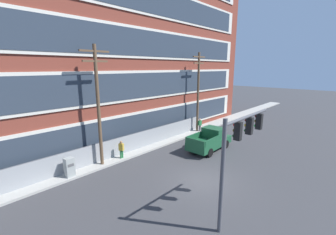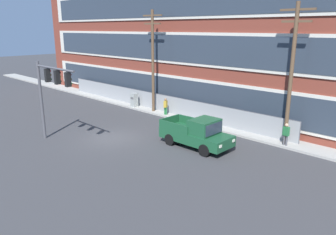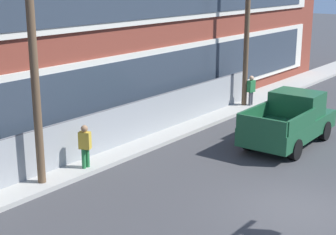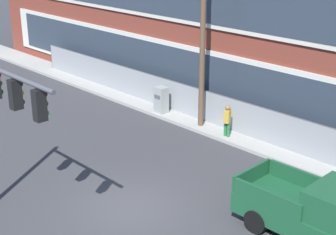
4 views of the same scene
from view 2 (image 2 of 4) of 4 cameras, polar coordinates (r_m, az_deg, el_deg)
The scene contains 11 objects.
ground_plane at distance 24.33m, azimuth -9.68°, elevation -3.62°, with size 160.00×160.00×0.00m, color #38383A.
sidewalk_building_side at distance 29.29m, azimuth 2.58°, elevation 0.01°, with size 80.00×1.93×0.16m, color #9E9B93.
brick_mill_building at distance 34.55m, azimuth 8.53°, elevation 18.75°, with size 46.32×12.08×19.91m.
chain_link_fence at distance 31.64m, azimuth -2.06°, elevation 2.70°, with size 28.15×0.06×1.76m.
traffic_signal_mast at distance 23.39m, azimuth -19.83°, elevation 5.24°, with size 4.90×0.43×5.60m.
pickup_truck_dark_green at distance 22.06m, azimuth 5.13°, elevation -2.81°, with size 5.06×2.23×2.07m.
utility_pole_near_corner at distance 30.46m, azimuth -2.66°, elevation 10.30°, with size 2.36×0.26×9.38m.
utility_pole_midblock at distance 22.79m, azimuth 20.73°, elevation 7.63°, with size 2.25×0.26×9.41m.
electrical_cabinet at distance 33.01m, azimuth -5.91°, elevation 2.92°, with size 0.60×0.57×1.53m.
pedestrian_near_cabinet at distance 23.32m, azimuth 19.85°, elevation -2.66°, with size 0.44×0.31×1.69m.
pedestrian_by_fence at distance 29.74m, azimuth -0.43°, elevation 2.04°, with size 0.38×0.46×1.69m.
Camera 2 is at (18.75, -13.40, 7.81)m, focal length 35.00 mm.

